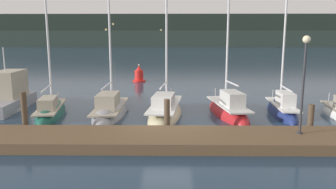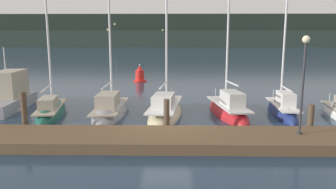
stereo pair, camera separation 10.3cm
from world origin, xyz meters
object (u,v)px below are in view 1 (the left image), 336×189
Objects in this scene: motorboat_berth_2 at (8,102)px; dock_lamppost at (304,69)px; sailboat_berth_3 at (51,113)px; sailboat_berth_7 at (282,112)px; sailboat_berth_4 at (110,112)px; sailboat_berth_5 at (165,113)px; channel_buoy at (139,75)px; sailboat_berth_6 at (228,113)px.

dock_lamppost is (15.96, -6.55, 2.75)m from motorboat_berth_2.
sailboat_berth_3 reaches higher than motorboat_berth_2.
dock_lamppost is at bearing -22.33° from motorboat_berth_2.
motorboat_berth_2 is at bearing 175.72° from sailboat_berth_7.
sailboat_berth_4 is 1.96× the size of dock_lamppost.
sailboat_berth_5 is 5.90× the size of channel_buoy.
sailboat_berth_6 is at bearing -176.63° from sailboat_berth_7.
sailboat_berth_6 is at bearing 0.43° from sailboat_berth_3.
sailboat_berth_6 is at bearing -1.63° from sailboat_berth_4.
sailboat_berth_3 is at bearing 158.39° from dock_lamppost.
sailboat_berth_7 is 4.37× the size of channel_buoy.
sailboat_berth_3 is at bearing -178.87° from sailboat_berth_7.
sailboat_berth_4 is at bearing 174.09° from sailboat_berth_5.
sailboat_berth_3 is at bearing -25.03° from motorboat_berth_2.
channel_buoy is (-9.87, 13.91, 0.50)m from sailboat_berth_7.
sailboat_berth_5 is 6.92m from sailboat_berth_7.
sailboat_berth_5 is at bearing -9.06° from motorboat_berth_2.
sailboat_berth_7 is at bearing -54.65° from channel_buoy.
sailboat_berth_7 is 17.07m from channel_buoy.
dock_lamppost reaches higher than channel_buoy.
sailboat_berth_5 is 3.70m from sailboat_berth_6.
sailboat_berth_3 is 0.90× the size of sailboat_berth_4.
sailboat_berth_4 is 4.63× the size of channel_buoy.
sailboat_berth_6 reaches higher than motorboat_berth_2.
sailboat_berth_3 is 10.45m from sailboat_berth_6.
sailboat_berth_4 is at bearing -10.56° from motorboat_berth_2.
sailboat_berth_3 is (3.29, -1.54, -0.37)m from motorboat_berth_2.
sailboat_berth_7 is (10.19, -0.01, 0.02)m from sailboat_berth_4.
sailboat_berth_7 is at bearing -4.28° from motorboat_berth_2.
sailboat_berth_6 reaches higher than sailboat_berth_7.
sailboat_berth_5 reaches higher than dock_lamppost.
sailboat_berth_4 reaches higher than channel_buoy.
motorboat_berth_2 is at bearing -119.25° from channel_buoy.
sailboat_berth_5 is (3.28, -0.34, 0.04)m from sailboat_berth_4.
sailboat_berth_7 reaches higher than dock_lamppost.
sailboat_berth_3 is 1.77× the size of dock_lamppost.
channel_buoy is (-6.66, 14.10, 0.49)m from sailboat_berth_6.
sailboat_berth_3 is 13.66m from sailboat_berth_7.
sailboat_berth_4 is 10.19m from sailboat_berth_7.
motorboat_berth_2 is at bearing 157.67° from dock_lamppost.
sailboat_berth_4 is 11.06m from dock_lamppost.
sailboat_berth_4 is (3.47, 0.28, 0.02)m from sailboat_berth_3.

